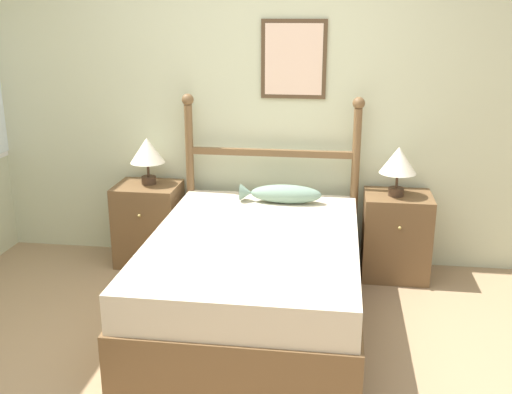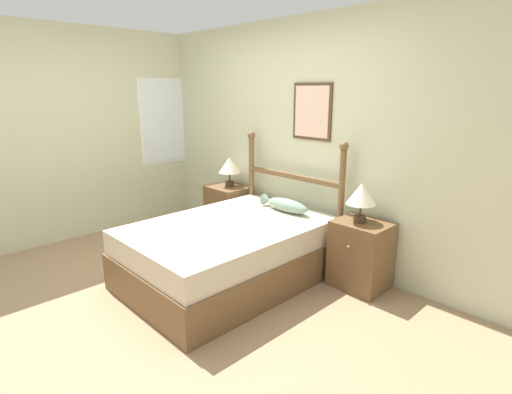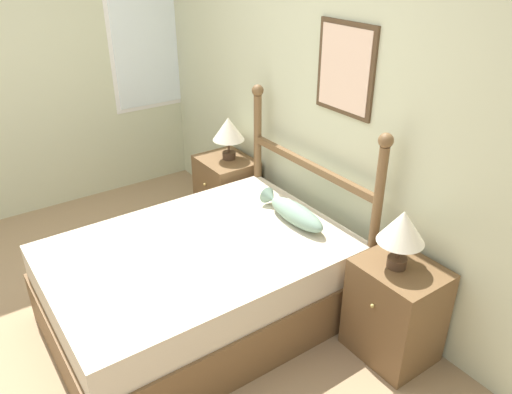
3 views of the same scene
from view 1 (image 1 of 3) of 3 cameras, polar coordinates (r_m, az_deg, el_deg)
ground_plane at (r=3.50m, az=-4.02°, el=-16.34°), size 16.00×16.00×0.00m
wall_back at (r=4.66m, az=0.07°, el=9.19°), size 6.40×0.08×2.55m
bed at (r=3.90m, az=-0.17°, el=-7.73°), size 1.34×1.90×0.58m
headboard at (r=4.60m, az=1.44°, el=2.44°), size 1.37×0.09×1.34m
nightstand_left at (r=4.83m, az=-10.15°, el=-2.51°), size 0.49×0.44×0.64m
nightstand_right at (r=4.63m, az=13.17°, el=-3.60°), size 0.49×0.44×0.64m
table_lamp_left at (r=4.69m, az=-10.32°, el=4.25°), size 0.27×0.27×0.37m
table_lamp_right at (r=4.43m, az=13.40°, el=3.28°), size 0.27×0.27×0.37m
fish_pillow at (r=4.40m, az=2.47°, el=0.31°), size 0.60×0.16×0.14m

